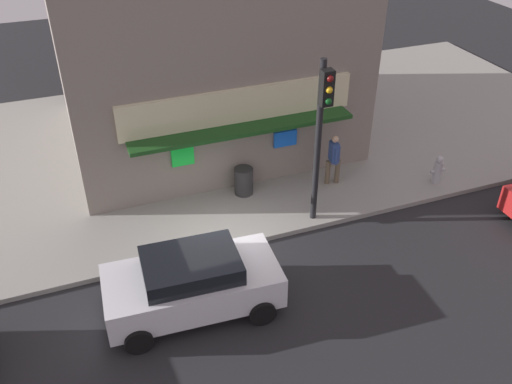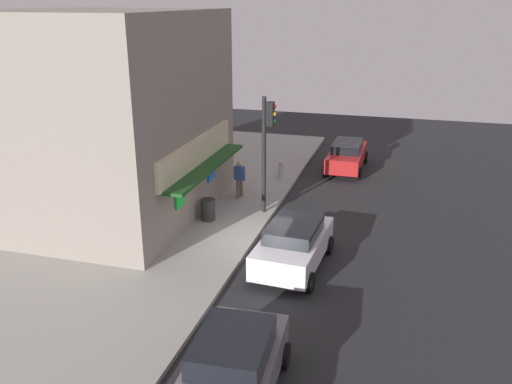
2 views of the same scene
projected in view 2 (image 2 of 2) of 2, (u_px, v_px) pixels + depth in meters
The scene contains 10 objects.
ground_plane at pixel (254, 244), 20.08m from camera, with size 49.70×49.70×0.00m, color #232326.
sidewalk at pixel (107, 224), 21.64m from camera, with size 33.13×12.29×0.15m, color gray.
corner_building at pixel (99, 115), 21.76m from camera, with size 9.45×9.19×8.10m.
traffic_light at pixel (267, 140), 21.66m from camera, with size 0.32×0.58×4.86m.
fire_hydrant at pixel (281, 169), 26.83m from camera, with size 0.52×0.28×0.94m.
trash_can at pixel (208, 209), 21.76m from camera, with size 0.58×0.58×0.89m, color #2D2D2D.
pedestrian at pixel (240, 178), 24.08m from camera, with size 0.50×0.58×1.70m.
parked_car_white at pixel (293, 244), 18.12m from camera, with size 4.21×2.31×1.59m.
parked_car_red at pixel (347, 155), 28.64m from camera, with size 4.50×1.95×1.51m.
parked_car_grey at pixel (233, 367), 12.04m from camera, with size 4.02×2.30×1.67m.
Camera 2 is at (-17.51, -5.10, 8.61)m, focal length 37.75 mm.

